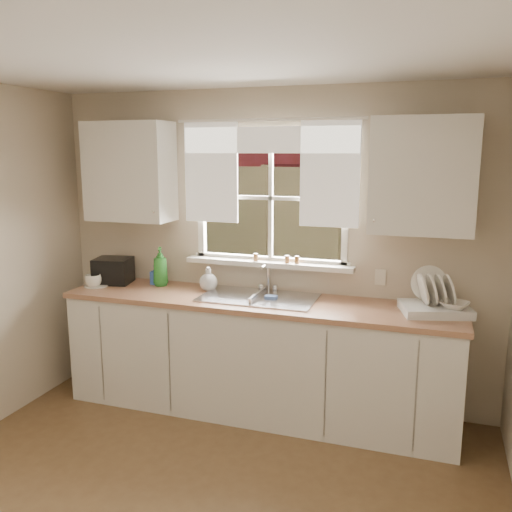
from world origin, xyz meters
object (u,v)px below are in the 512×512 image
(cup, at_px, (93,281))
(black_appliance, at_px, (113,271))
(soap_bottle_a, at_px, (160,267))
(dish_rack, at_px, (435,303))

(cup, xyz_separation_m, black_appliance, (0.08, 0.18, 0.05))
(soap_bottle_a, distance_m, cup, 0.56)
(soap_bottle_a, bearing_deg, dish_rack, -20.68)
(black_appliance, bearing_deg, dish_rack, -12.65)
(dish_rack, relative_size, soap_bottle_a, 1.62)
(black_appliance, bearing_deg, cup, -124.27)
(dish_rack, xyz_separation_m, cup, (-2.68, -0.14, -0.02))
(dish_rack, distance_m, soap_bottle_a, 2.18)
(cup, relative_size, black_appliance, 0.46)
(dish_rack, height_order, soap_bottle_a, soap_bottle_a)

